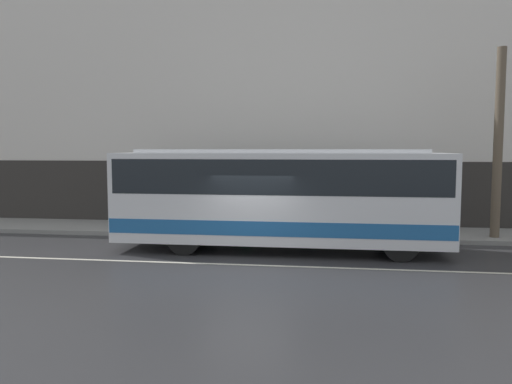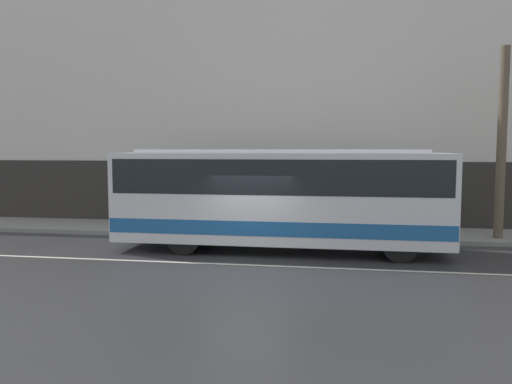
{
  "view_description": "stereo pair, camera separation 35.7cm",
  "coord_description": "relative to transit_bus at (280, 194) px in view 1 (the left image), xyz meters",
  "views": [
    {
      "loc": [
        2.21,
        -13.78,
        3.29
      ],
      "look_at": [
        -0.06,
        2.21,
        1.9
      ],
      "focal_mm": 35.0,
      "sensor_mm": 36.0,
      "label": 1
    },
    {
      "loc": [
        2.56,
        -13.73,
        3.29
      ],
      "look_at": [
        -0.06,
        2.21,
        1.9
      ],
      "focal_mm": 35.0,
      "sensor_mm": 36.0,
      "label": 2
    }
  ],
  "objects": [
    {
      "name": "utility_pole_near",
      "position": [
        7.45,
        2.61,
        1.64
      ],
      "size": [
        0.32,
        0.32,
        6.66
      ],
      "color": "brown",
      "rests_on": "sidewalk"
    },
    {
      "name": "sidewalk",
      "position": [
        -0.72,
        3.3,
        -1.77
      ],
      "size": [
        60.0,
        3.02,
        0.16
      ],
      "color": "gray",
      "rests_on": "ground_plane"
    },
    {
      "name": "pedestrian_waiting",
      "position": [
        -1.55,
        2.6,
        -0.94
      ],
      "size": [
        0.36,
        0.36,
        1.61
      ],
      "color": "#1E5933",
      "rests_on": "sidewalk"
    },
    {
      "name": "lane_stripe",
      "position": [
        -0.72,
        -2.21,
        -1.85
      ],
      "size": [
        54.0,
        0.14,
        0.01
      ],
      "color": "beige",
      "rests_on": "ground_plane"
    },
    {
      "name": "ground_plane",
      "position": [
        -0.72,
        -2.21,
        -1.85
      ],
      "size": [
        60.0,
        60.0,
        0.0
      ],
      "primitive_type": "plane",
      "color": "#2D2D30"
    },
    {
      "name": "building_facade",
      "position": [
        -0.72,
        4.95,
        3.52
      ],
      "size": [
        60.0,
        0.35,
        11.14
      ],
      "color": "silver",
      "rests_on": "ground_plane"
    },
    {
      "name": "transit_bus",
      "position": [
        0.0,
        0.0,
        0.0
      ],
      "size": [
        10.56,
        2.62,
        3.29
      ],
      "color": "silver",
      "rests_on": "ground_plane"
    }
  ]
}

